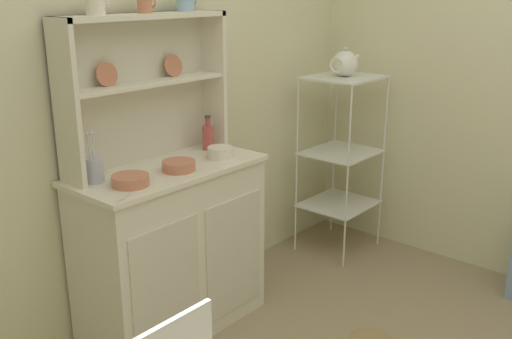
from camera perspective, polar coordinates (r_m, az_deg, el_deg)
wall_back at (r=2.96m, az=-10.80°, el=8.75°), size 3.84×0.05×2.50m
hutch_cabinet at (r=2.94m, az=-8.21°, el=-7.65°), size 0.96×0.45×0.87m
hutch_shelf_unit at (r=2.82m, az=-11.16°, el=8.81°), size 0.89×0.18×0.71m
bakers_rack at (r=3.76m, az=8.36°, el=2.48°), size 0.45×0.40×1.15m
cup_cream_0 at (r=2.61m, az=-15.48°, el=15.26°), size 0.10×0.08×0.08m
cup_terracotta_1 at (r=2.77m, az=-10.84°, el=15.72°), size 0.08×0.07×0.08m
cup_sky_2 at (r=2.93m, az=-6.95°, el=16.07°), size 0.10×0.08×0.09m
bowl_mixing_large at (r=2.56m, az=-12.22°, el=-1.05°), size 0.16×0.16×0.05m
bowl_floral_medium at (r=2.73m, az=-7.59°, el=0.37°), size 0.16×0.16×0.05m
bowl_cream_small at (r=2.91m, az=-3.52°, el=1.69°), size 0.13×0.13×0.06m
jam_bottle at (r=3.06m, az=-4.72°, el=3.28°), size 0.06×0.06×0.18m
utensil_jar at (r=2.63m, az=-15.56°, el=0.02°), size 0.08×0.08×0.23m
porcelain_teapot at (r=3.66m, az=8.71°, el=10.25°), size 0.25×0.16×0.18m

